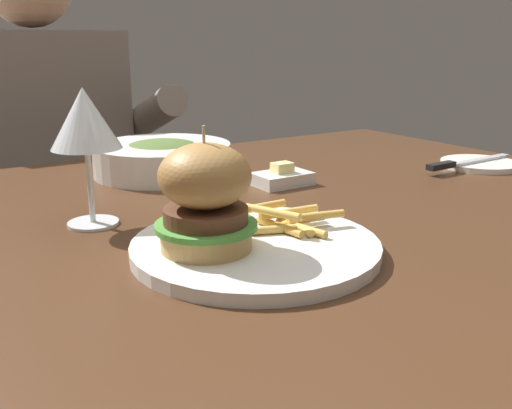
% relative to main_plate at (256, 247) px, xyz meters
% --- Properties ---
extents(dining_table, '(1.47, 0.92, 0.74)m').
position_rel_main_plate_xyz_m(dining_table, '(-0.02, 0.13, -0.08)').
color(dining_table, '#472B19').
rests_on(dining_table, ground).
extents(main_plate, '(0.27, 0.27, 0.01)m').
position_rel_main_plate_xyz_m(main_plate, '(0.00, 0.00, 0.00)').
color(main_plate, white).
rests_on(main_plate, dining_table).
extents(burger_sandwich, '(0.10, 0.10, 0.13)m').
position_rel_main_plate_xyz_m(burger_sandwich, '(-0.05, 0.01, 0.06)').
color(burger_sandwich, tan).
rests_on(burger_sandwich, main_plate).
extents(fries_pile, '(0.11, 0.09, 0.03)m').
position_rel_main_plate_xyz_m(fries_pile, '(0.05, 0.01, 0.02)').
color(fries_pile, gold).
rests_on(fries_pile, main_plate).
extents(wine_glass, '(0.08, 0.08, 0.17)m').
position_rel_main_plate_xyz_m(wine_glass, '(-0.12, 0.19, 0.12)').
color(wine_glass, silver).
rests_on(wine_glass, dining_table).
extents(bread_plate, '(0.14, 0.14, 0.01)m').
position_rel_main_plate_xyz_m(bread_plate, '(0.57, 0.14, -0.00)').
color(bread_plate, white).
rests_on(bread_plate, dining_table).
extents(table_knife, '(0.22, 0.02, 0.01)m').
position_rel_main_plate_xyz_m(table_knife, '(0.52, 0.14, 0.01)').
color(table_knife, silver).
rests_on(table_knife, bread_plate).
extents(butter_dish, '(0.09, 0.06, 0.04)m').
position_rel_main_plate_xyz_m(butter_dish, '(0.20, 0.23, 0.00)').
color(butter_dish, white).
rests_on(butter_dish, dining_table).
extents(soup_bowl, '(0.23, 0.23, 0.06)m').
position_rel_main_plate_xyz_m(soup_bowl, '(0.07, 0.40, 0.02)').
color(soup_bowl, white).
rests_on(soup_bowl, dining_table).
extents(diner_person, '(0.51, 0.36, 1.18)m').
position_rel_main_plate_xyz_m(diner_person, '(-0.02, 0.87, -0.18)').
color(diner_person, '#282833').
rests_on(diner_person, ground).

